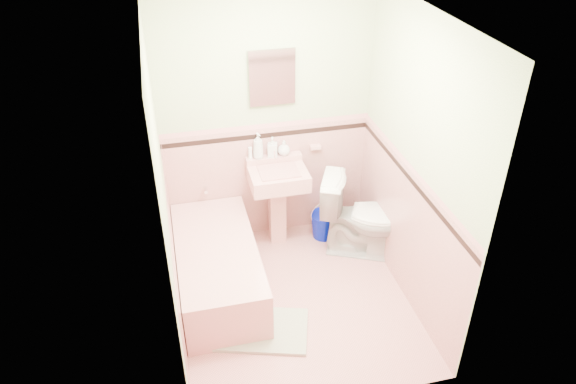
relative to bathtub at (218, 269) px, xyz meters
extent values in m
plane|color=pink|center=(0.63, -0.33, -0.23)|extent=(2.20, 2.20, 0.00)
plane|color=white|center=(0.63, -0.33, 2.27)|extent=(2.20, 2.20, 0.00)
plane|color=#F4E6C7|center=(0.63, 0.77, 1.02)|extent=(2.50, 0.00, 2.50)
plane|color=#F4E6C7|center=(0.63, -1.43, 1.02)|extent=(2.50, 0.00, 2.50)
plane|color=#F4E6C7|center=(-0.37, -0.33, 1.02)|extent=(0.00, 2.50, 2.50)
plane|color=#F4E6C7|center=(1.63, -0.33, 1.02)|extent=(0.00, 2.50, 2.50)
plane|color=pink|center=(0.63, 0.76, 0.38)|extent=(2.00, 0.00, 2.00)
plane|color=pink|center=(0.63, -1.42, 0.38)|extent=(2.00, 0.00, 2.00)
plane|color=pink|center=(-0.36, -0.33, 0.38)|extent=(0.00, 2.20, 2.20)
plane|color=pink|center=(1.62, -0.33, 0.38)|extent=(0.00, 2.20, 2.20)
plane|color=black|center=(0.63, 0.75, 0.90)|extent=(2.00, 0.00, 2.00)
plane|color=black|center=(0.63, -1.41, 0.90)|extent=(2.00, 0.00, 2.00)
plane|color=black|center=(-0.35, -0.33, 0.89)|extent=(0.00, 2.20, 2.20)
plane|color=black|center=(1.61, -0.33, 0.89)|extent=(0.00, 2.20, 2.20)
plane|color=pink|center=(0.63, 0.75, 0.99)|extent=(2.00, 0.00, 2.00)
plane|color=pink|center=(0.63, -1.41, 0.99)|extent=(2.00, 0.00, 2.00)
plane|color=pink|center=(-0.35, -0.33, 1.00)|extent=(0.00, 2.20, 2.20)
plane|color=pink|center=(1.61, -0.33, 1.00)|extent=(0.00, 2.20, 2.20)
cube|color=#D89592|center=(0.00, 0.00, 0.00)|extent=(0.70, 1.50, 0.45)
cylinder|color=silver|center=(0.00, 0.72, 0.41)|extent=(0.04, 0.12, 0.04)
cylinder|color=silver|center=(0.68, 0.67, 0.72)|extent=(0.02, 0.02, 0.10)
cube|color=white|center=(0.68, 0.74, 1.47)|extent=(0.38, 0.04, 0.47)
cube|color=#D89592|center=(1.10, 0.73, 0.72)|extent=(0.11, 0.06, 0.04)
imported|color=#B2B2B2|center=(0.53, 0.71, 0.82)|extent=(0.12, 0.12, 0.26)
imported|color=#B2B2B2|center=(0.67, 0.71, 0.79)|extent=(0.11, 0.11, 0.20)
imported|color=#B2B2B2|center=(0.78, 0.71, 0.76)|extent=(0.15, 0.15, 0.15)
cylinder|color=white|center=(0.45, 0.71, 0.75)|extent=(0.04, 0.04, 0.12)
imported|color=white|center=(1.45, 0.21, 0.19)|extent=(0.93, 0.76, 0.83)
cube|color=#98A387|center=(0.27, -0.62, -0.21)|extent=(0.88, 0.71, 0.03)
cube|color=#BF1E59|center=(0.22, -0.53, -0.16)|extent=(0.17, 0.08, 0.07)
camera|label=1|loc=(-0.28, -3.83, 3.24)|focal=34.29mm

